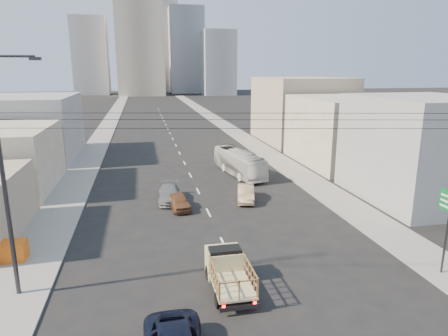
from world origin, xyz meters
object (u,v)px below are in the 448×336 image
object	(u,v)px
flatbed_pickup	(228,269)
streetlamp_left	(5,173)
sedan_tan	(246,193)
crate_stack	(10,251)
city_bus	(239,163)
sedan_grey	(169,194)
sedan_brown	(179,201)

from	to	relation	value
flatbed_pickup	streetlamp_left	size ratio (longest dim) A/B	0.37
sedan_tan	streetlamp_left	xyz separation A→B (m)	(-15.12, -12.36, 5.77)
flatbed_pickup	crate_stack	xyz separation A→B (m)	(-12.13, 5.59, -0.40)
sedan_tan	crate_stack	distance (m)	18.67
city_bus	sedan_grey	xyz separation A→B (m)	(-8.14, -7.60, -0.69)
flatbed_pickup	crate_stack	world-z (taller)	flatbed_pickup
streetlamp_left	flatbed_pickup	bearing A→B (deg)	-8.21
streetlamp_left	crate_stack	distance (m)	7.22
flatbed_pickup	sedan_brown	size ratio (longest dim) A/B	1.18
sedan_tan	crate_stack	bearing A→B (deg)	-139.90
flatbed_pickup	sedan_tan	bearing A→B (deg)	71.66
sedan_tan	flatbed_pickup	bearing A→B (deg)	-94.61
sedan_grey	sedan_tan	bearing A→B (deg)	-6.30
city_bus	flatbed_pickup	bearing A→B (deg)	-115.11
flatbed_pickup	sedan_grey	world-z (taller)	flatbed_pickup
flatbed_pickup	sedan_tan	world-z (taller)	flatbed_pickup
city_bus	crate_stack	distance (m)	25.04
sedan_brown	sedan_grey	world-z (taller)	sedan_grey
crate_stack	flatbed_pickup	bearing A→B (deg)	-24.73
crate_stack	sedan_grey	bearing A→B (deg)	43.17
flatbed_pickup	city_bus	bearing A→B (deg)	74.85
sedan_brown	streetlamp_left	xyz separation A→B (m)	(-9.16, -11.44, 5.80)
city_bus	sedan_tan	size ratio (longest dim) A/B	2.40
city_bus	sedan_brown	size ratio (longest dim) A/B	2.59
flatbed_pickup	streetlamp_left	xyz separation A→B (m)	(-10.52, 1.52, 5.34)
city_bus	sedan_brown	xyz separation A→B (m)	(-7.50, -9.74, -0.71)
streetlamp_left	sedan_tan	bearing A→B (deg)	39.27
flatbed_pickup	city_bus	world-z (taller)	city_bus
sedan_brown	sedan_grey	xyz separation A→B (m)	(-0.63, 2.14, 0.02)
sedan_brown	crate_stack	distance (m)	13.05
sedan_grey	crate_stack	world-z (taller)	sedan_grey
sedan_grey	crate_stack	bearing A→B (deg)	-132.72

